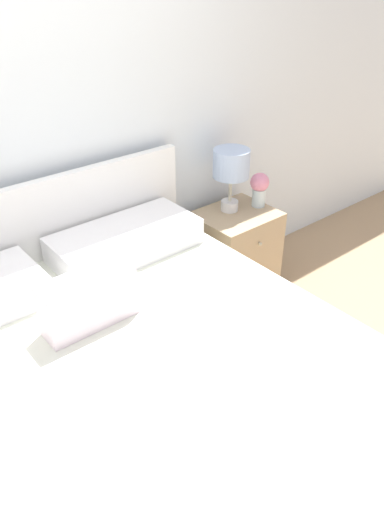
# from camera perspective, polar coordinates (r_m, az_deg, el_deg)

# --- Properties ---
(ground_plane) EXTENTS (12.00, 12.00, 0.00)m
(ground_plane) POSITION_cam_1_polar(r_m,az_deg,el_deg) (3.03, -16.32, -10.42)
(ground_plane) COLOR tan
(bed) EXTENTS (1.84, 2.01, 1.03)m
(bed) POSITION_cam_1_polar(r_m,az_deg,el_deg) (2.18, -6.66, -17.25)
(bed) COLOR tan
(bed) RESTS_ON ground_plane
(nightstand) EXTENTS (0.48, 0.43, 0.57)m
(nightstand) POSITION_cam_1_polar(r_m,az_deg,el_deg) (3.26, 4.90, 0.41)
(nightstand) COLOR tan
(nightstand) RESTS_ON ground_plane
(table_lamp) EXTENTS (0.22, 0.22, 0.39)m
(table_lamp) POSITION_cam_1_polar(r_m,az_deg,el_deg) (3.04, 4.50, 10.10)
(table_lamp) COLOR white
(table_lamp) RESTS_ON nightstand
(flower_vase) EXTENTS (0.12, 0.12, 0.22)m
(flower_vase) POSITION_cam_1_polar(r_m,az_deg,el_deg) (3.18, 7.73, 7.80)
(flower_vase) COLOR silver
(flower_vase) RESTS_ON nightstand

